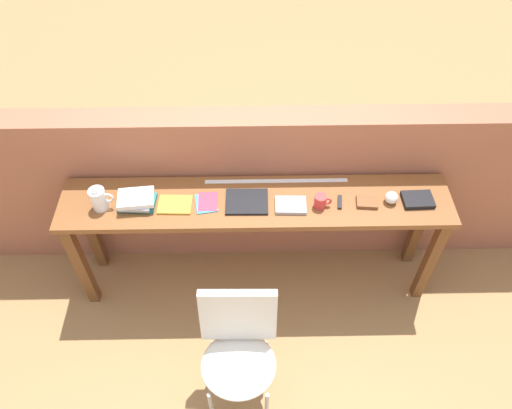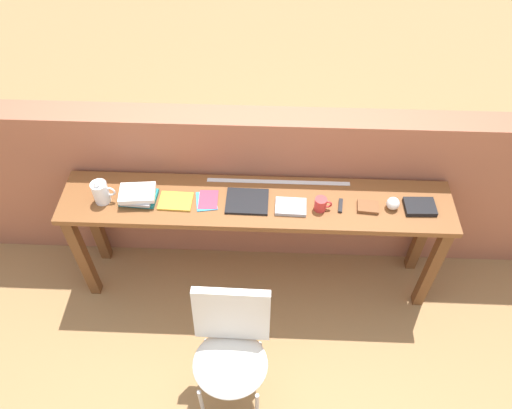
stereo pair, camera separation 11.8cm
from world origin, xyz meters
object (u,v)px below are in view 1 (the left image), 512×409
Objects in this scene: pitcher_white at (99,199)px; pamphlet_pile_colourful at (207,203)px; chair_white_moulded at (238,348)px; leather_journal_brown at (367,202)px; multitool_folded at (340,202)px; magazine_cycling at (175,205)px; book_repair_rightmost at (418,200)px; book_stack_leftmost at (136,200)px; book_open_centre at (247,202)px; mug at (321,201)px; sports_ball_small at (391,198)px.

pitcher_white is 1.01× the size of pamphlet_pile_colourful.
chair_white_moulded is 6.86× the size of leather_journal_brown.
chair_white_moulded is 1.09m from multitool_folded.
pitcher_white is 1.67× the size of multitool_folded.
magazine_cycling is 1.53m from book_repair_rightmost.
book_stack_leftmost reaches higher than book_open_centre.
book_stack_leftmost is 1.77m from book_repair_rightmost.
pitcher_white reaches higher than book_open_centre.
chair_white_moulded is 1.24m from pitcher_white.
pitcher_white reaches higher than pamphlet_pile_colourful.
mug is (0.91, -0.02, 0.04)m from magazine_cycling.
magazine_cycling reaches higher than pamphlet_pile_colourful.
book_stack_leftmost is at bearing 128.03° from chair_white_moulded.
pitcher_white reaches higher than sports_ball_small.
magazine_cycling is at bearing 178.48° from book_repair_rightmost.
book_repair_rightmost reaches higher than leather_journal_brown.
pamphlet_pile_colourful is at bearing -179.11° from book_open_centre.
sports_ball_small is at bearing 0.36° from pitcher_white.
pamphlet_pile_colourful is at bearing 177.85° from book_repair_rightmost.
book_repair_rightmost is (1.77, -0.00, -0.02)m from book_stack_leftmost.
magazine_cycling is at bearing -2.91° from book_stack_leftmost.
pitcher_white is 0.23m from book_stack_leftmost.
pamphlet_pile_colourful is 1.01m from leather_journal_brown.
magazine_cycling is 0.45m from book_open_centre.
chair_white_moulded is 0.91m from pamphlet_pile_colourful.
chair_white_moulded is 3.79× the size of book_stack_leftmost.
book_repair_rightmost is (0.62, 0.03, -0.03)m from mug.
pitcher_white is 1.67× the size of mug.
chair_white_moulded is at bearing -130.57° from leather_journal_brown.
book_repair_rightmost is (0.17, 0.00, -0.03)m from sports_ball_small.
book_stack_leftmost is 0.44m from pamphlet_pile_colourful.
chair_white_moulded is at bearing -42.79° from pitcher_white.
book_stack_leftmost is at bearing 179.61° from multitool_folded.
pitcher_white reaches higher than chair_white_moulded.
sports_ball_small reaches higher than book_open_centre.
book_stack_leftmost is 1.15m from mug.
chair_white_moulded is 4.28× the size of magazine_cycling.
mug is 1.00× the size of multitool_folded.
book_stack_leftmost reaches higher than magazine_cycling.
sports_ball_small is (1.82, 0.01, -0.04)m from pitcher_white.
book_open_centre is 0.59m from multitool_folded.
multitool_folded is (0.13, 0.03, -0.04)m from mug.
pamphlet_pile_colourful is at bearing 179.49° from sports_ball_small.
mug is at bearing -179.05° from book_repair_rightmost.
book_stack_leftmost is at bearing -179.51° from pamphlet_pile_colourful.
magazine_cycling is at bearing -179.77° from sports_ball_small.
mug is at bearing -176.52° from sports_ball_small.
book_open_centre reaches higher than chair_white_moulded.
pitcher_white is 1.82m from sports_ball_small.
multitool_folded is (1.50, 0.01, -0.07)m from pitcher_white.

